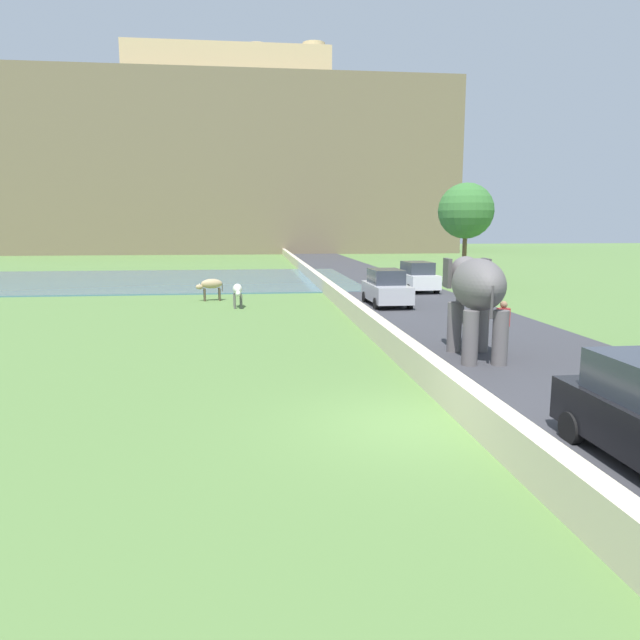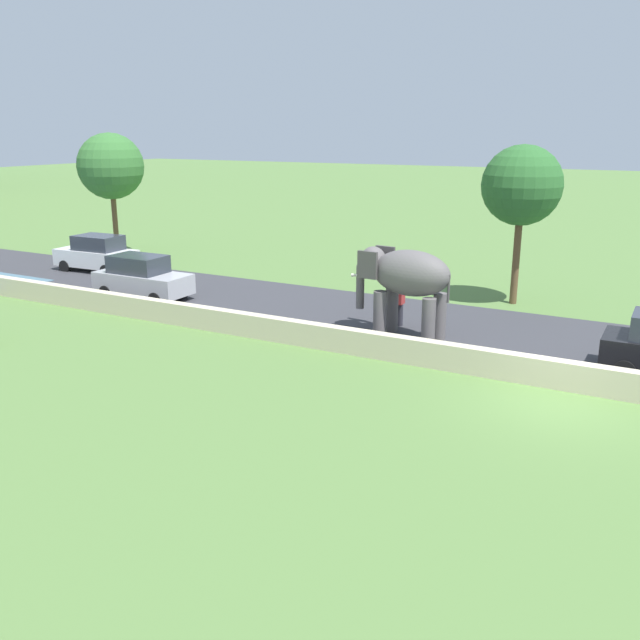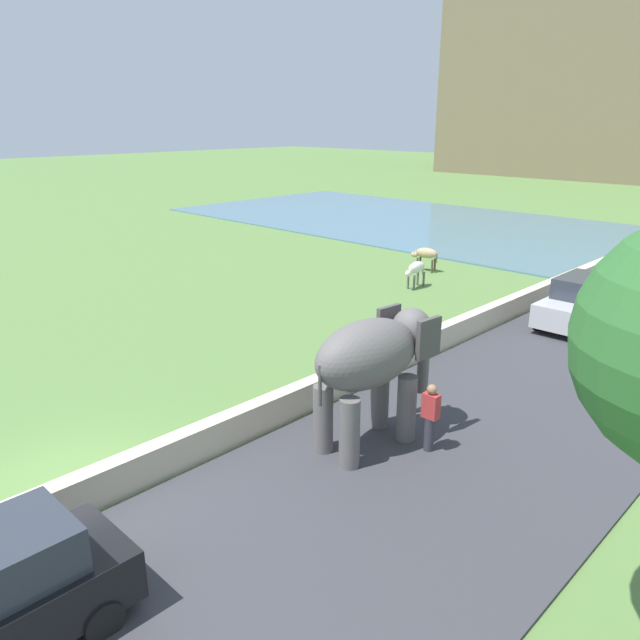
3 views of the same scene
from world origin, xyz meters
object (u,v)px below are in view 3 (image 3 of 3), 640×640
object	(u,v)px
person_beside_elephant	(430,417)
cow_white	(416,269)
car_silver	(580,302)
elephant	(374,360)
cow_tan	(426,254)

from	to	relation	value
person_beside_elephant	cow_white	distance (m)	13.89
person_beside_elephant	cow_white	size ratio (longest dim) A/B	1.16
car_silver	cow_white	distance (m)	7.21
elephant	car_silver	bearing A→B (deg)	90.11
cow_white	elephant	bearing A→B (deg)	-58.22
elephant	cow_white	world-z (taller)	elephant
person_beside_elephant	car_silver	world-z (taller)	car_silver
cow_white	cow_tan	world-z (taller)	same
car_silver	cow_tan	world-z (taller)	car_silver
elephant	car_silver	world-z (taller)	elephant
person_beside_elephant	car_silver	size ratio (longest dim) A/B	0.41
cow_white	car_silver	bearing A→B (deg)	-2.24
elephant	cow_tan	size ratio (longest dim) A/B	2.49
car_silver	cow_white	xyz separation A→B (m)	(-7.20, 0.28, -0.06)
elephant	cow_white	bearing A→B (deg)	121.78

